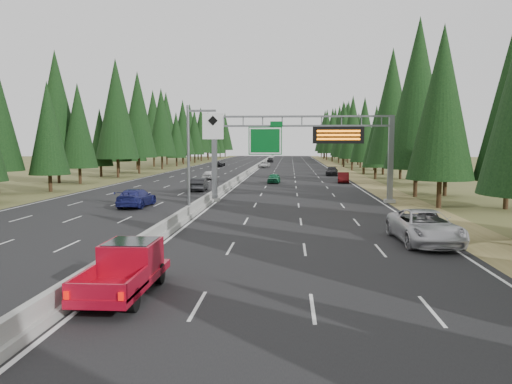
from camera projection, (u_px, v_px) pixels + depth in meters
road at (250, 173)px, 90.59m from camera, size 32.00×260.00×0.08m
shoulder_right at (349, 174)px, 89.39m from camera, size 3.60×260.00×0.06m
shoulder_left at (154, 173)px, 91.80m from camera, size 3.60×260.00×0.06m
median_barrier at (250, 171)px, 90.56m from camera, size 0.70×260.00×0.85m
sign_gantry at (309, 145)px, 44.68m from camera, size 16.75×0.98×7.80m
hov_sign_pole at (196, 153)px, 35.45m from camera, size 2.80×0.50×8.00m
tree_row_right at (378, 119)px, 83.55m from camera, size 11.50×245.96×18.81m
tree_row_left at (118, 121)px, 84.47m from camera, size 12.22×241.62×18.72m
silver_minivan at (425, 227)px, 26.53m from camera, size 3.17×6.41×1.75m
red_pickup at (128, 265)px, 17.74m from camera, size 1.94×5.42×1.77m
car_ahead_green at (274, 178)px, 67.29m from camera, size 1.78×3.96×1.32m
car_ahead_dkred at (343, 178)px, 67.80m from camera, size 1.89×4.40×1.41m
car_ahead_dkgrey at (332, 171)px, 83.61m from camera, size 2.47×5.06×1.42m
car_ahead_white at (264, 165)px, 110.67m from camera, size 2.54×5.03×1.37m
car_ahead_far at (270, 160)px, 142.62m from camera, size 1.81×4.33×1.46m
car_onc_near at (199, 184)px, 56.08m from camera, size 1.71×4.50×1.46m
car_onc_blue at (136, 198)px, 41.82m from camera, size 2.33×5.35×1.53m
car_onc_white at (210, 175)px, 74.14m from camera, size 1.95×4.05×1.33m
car_onc_far at (219, 164)px, 115.65m from camera, size 2.58×4.93×1.32m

